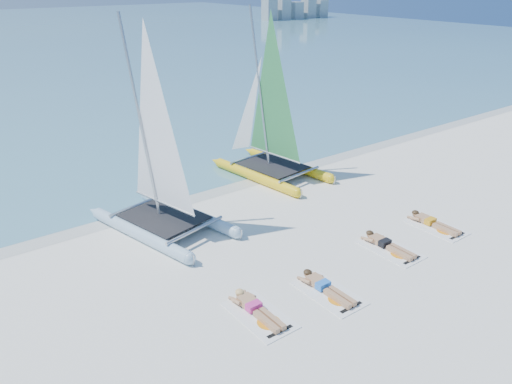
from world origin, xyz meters
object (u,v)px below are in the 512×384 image
(catamaran_blue, at_px, (158,169))
(sunbather_c, at_px, (386,244))
(towel_b, at_px, (329,293))
(catamaran_yellow, at_px, (265,122))
(towel_c, at_px, (391,249))
(sunbather_b, at_px, (324,286))
(towel_a, at_px, (260,315))
(sunbather_a, at_px, (255,307))
(towel_d, at_px, (436,227))
(sunbather_d, at_px, (431,222))

(catamaran_blue, distance_m, sunbather_c, 7.13)
(towel_b, bearing_deg, catamaran_yellow, 63.28)
(towel_b, distance_m, towel_c, 3.01)
(sunbather_b, xyz_separation_m, towel_c, (2.97, 0.29, -0.11))
(catamaran_blue, distance_m, towel_a, 5.75)
(catamaran_blue, distance_m, sunbather_a, 5.53)
(catamaran_yellow, relative_size, sunbather_a, 3.81)
(towel_c, bearing_deg, catamaran_blue, 131.52)
(towel_d, bearing_deg, catamaran_yellow, 101.05)
(sunbather_c, bearing_deg, sunbather_b, -170.76)
(sunbather_a, height_order, sunbather_d, same)
(towel_a, height_order, towel_d, same)
(catamaran_yellow, height_order, towel_c, catamaran_yellow)
(towel_c, distance_m, towel_d, 2.28)
(catamaran_yellow, relative_size, towel_d, 3.55)
(towel_a, relative_size, sunbather_c, 1.07)
(sunbather_c, xyz_separation_m, towel_d, (2.28, -0.14, -0.11))
(towel_d, bearing_deg, towel_c, -178.71)
(sunbather_a, relative_size, towel_d, 0.93)
(sunbather_c, bearing_deg, towel_c, -90.00)
(catamaran_yellow, xyz_separation_m, towel_d, (1.39, -7.12, -2.06))
(sunbather_c, bearing_deg, sunbather_a, -178.37)
(sunbather_b, height_order, towel_c, sunbather_b)
(catamaran_blue, bearing_deg, sunbather_a, -105.71)
(towel_b, bearing_deg, towel_d, 5.82)
(catamaran_yellow, distance_m, sunbather_c, 7.30)
(sunbather_a, bearing_deg, towel_b, -15.46)
(sunbather_a, distance_m, sunbather_b, 1.97)
(sunbather_a, height_order, sunbather_b, same)
(sunbather_a, xyz_separation_m, sunbather_c, (4.90, 0.14, 0.00))
(sunbather_a, relative_size, sunbather_d, 1.00)
(catamaran_blue, bearing_deg, towel_d, -49.89)
(sunbather_a, distance_m, towel_b, 2.01)
(catamaran_yellow, distance_m, towel_c, 7.51)
(sunbather_a, distance_m, towel_c, 4.90)
(catamaran_yellow, xyz_separation_m, sunbather_b, (-3.85, -7.46, -1.95))
(sunbather_a, bearing_deg, catamaran_yellow, 50.88)
(towel_c, height_order, sunbather_c, sunbather_c)
(towel_a, bearing_deg, sunbather_b, -4.47)
(sunbather_b, distance_m, sunbather_c, 3.01)
(sunbather_c, bearing_deg, towel_b, -167.19)
(catamaran_blue, height_order, towel_b, catamaran_blue)
(towel_d, bearing_deg, catamaran_blue, 143.09)
(towel_c, bearing_deg, towel_b, -170.76)
(towel_a, bearing_deg, sunbather_c, 3.87)
(towel_d, bearing_deg, towel_b, -174.18)
(towel_a, distance_m, sunbather_c, 4.92)
(towel_b, height_order, sunbather_c, sunbather_c)
(catamaran_blue, distance_m, towel_b, 6.30)
(sunbather_a, height_order, towel_d, sunbather_a)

